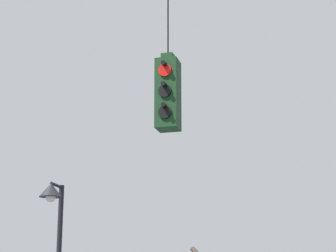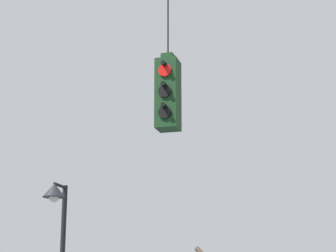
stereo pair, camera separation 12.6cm
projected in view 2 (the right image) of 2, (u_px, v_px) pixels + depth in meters
traffic_light_near_right_pole at (168, 93)px, 10.05m from camera, size 0.34×0.58×3.20m
street_lamp at (57, 233)px, 15.05m from camera, size 0.53×0.91×5.06m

